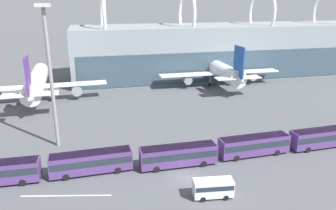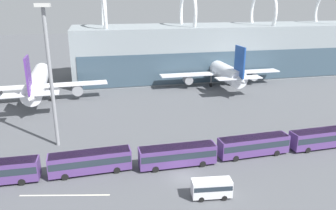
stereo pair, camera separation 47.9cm
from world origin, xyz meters
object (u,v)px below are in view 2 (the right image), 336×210
shuttle_bus_4 (323,137)px  airliner_at_gate_near (37,83)px  airliner_at_gate_far (220,70)px  shuttle_bus_2 (178,154)px  shuttle_bus_1 (90,161)px  shuttle_bus_3 (254,145)px  floodlight_mast (49,63)px  service_van_foreground (212,187)px

shuttle_bus_4 → airliner_at_gate_near: bearing=140.1°
airliner_at_gate_far → shuttle_bus_4: 44.51m
airliner_at_gate_near → shuttle_bus_2: airliner_at_gate_near is taller
shuttle_bus_1 → shuttle_bus_3: size_ratio=1.00×
airliner_at_gate_near → shuttle_bus_2: size_ratio=2.90×
shuttle_bus_2 → floodlight_mast: 25.47m
airliner_at_gate_near → shuttle_bus_3: size_ratio=2.88×
shuttle_bus_3 → airliner_at_gate_near: bearing=131.6°
shuttle_bus_3 → shuttle_bus_1: bearing=177.4°
airliner_at_gate_near → service_van_foreground: bearing=-153.4°
floodlight_mast → airliner_at_gate_near: bearing=103.7°
shuttle_bus_4 → shuttle_bus_3: bearing=178.3°
service_van_foreground → airliner_at_gate_near: bearing=125.7°
shuttle_bus_3 → shuttle_bus_2: bearing=-179.2°
shuttle_bus_3 → shuttle_bus_4: same height
shuttle_bus_1 → service_van_foreground: size_ratio=2.24×
shuttle_bus_3 → service_van_foreground: bearing=-140.0°
shuttle_bus_1 → shuttle_bus_3: (25.91, -0.20, 0.00)m
shuttle_bus_2 → shuttle_bus_4: size_ratio=0.99×
shuttle_bus_3 → floodlight_mast: 35.79m
shuttle_bus_2 → shuttle_bus_4: 25.92m
service_van_foreground → shuttle_bus_3: bearing=48.8°
shuttle_bus_4 → floodlight_mast: (-44.46, 11.30, 12.60)m
airliner_at_gate_far → shuttle_bus_3: bearing=165.3°
shuttle_bus_1 → floodlight_mast: 17.75m
shuttle_bus_1 → shuttle_bus_2: same height
airliner_at_gate_near → shuttle_bus_4: airliner_at_gate_near is taller
service_van_foreground → floodlight_mast: (-20.71, 21.16, 13.08)m
shuttle_bus_2 → service_van_foreground: shuttle_bus_2 is taller
airliner_at_gate_far → shuttle_bus_3: 46.08m
airliner_at_gate_far → shuttle_bus_2: 51.53m
shuttle_bus_4 → floodlight_mast: 47.57m
airliner_at_gate_near → shuttle_bus_1: bearing=-165.0°
shuttle_bus_1 → service_van_foreground: shuttle_bus_1 is taller
shuttle_bus_2 → shuttle_bus_1: bearing=176.2°
service_van_foreground → floodlight_mast: bearing=141.0°
airliner_at_gate_far → shuttle_bus_3: airliner_at_gate_far is taller
shuttle_bus_3 → floodlight_mast: (-31.50, 11.38, 12.60)m
airliner_at_gate_far → shuttle_bus_1: bearing=139.7°
airliner_at_gate_near → service_van_foreground: 57.14m
shuttle_bus_3 → service_van_foreground: 14.57m
airliner_at_gate_far → shuttle_bus_4: (1.26, -44.41, -2.76)m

